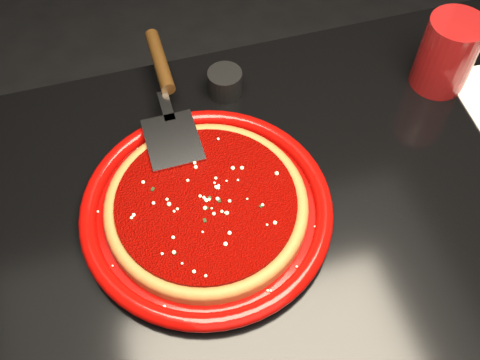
{
  "coord_description": "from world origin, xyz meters",
  "views": [
    {
      "loc": [
        -0.24,
        -0.34,
        1.44
      ],
      "look_at": [
        -0.12,
        0.1,
        0.77
      ],
      "focal_mm": 40.0,
      "sensor_mm": 36.0,
      "label": 1
    }
  ],
  "objects_px": {
    "pizza_server": "(167,95)",
    "ramekin": "(225,83)",
    "table": "(308,312)",
    "cup": "(447,54)",
    "plate": "(207,208)"
  },
  "relations": [
    {
      "from": "pizza_server",
      "to": "cup",
      "type": "bearing_deg",
      "value": -7.48
    },
    {
      "from": "plate",
      "to": "ramekin",
      "type": "height_order",
      "value": "ramekin"
    },
    {
      "from": "plate",
      "to": "ramekin",
      "type": "xyz_separation_m",
      "value": [
        0.09,
        0.23,
        0.01
      ]
    },
    {
      "from": "pizza_server",
      "to": "cup",
      "type": "distance_m",
      "value": 0.47
    },
    {
      "from": "table",
      "to": "cup",
      "type": "distance_m",
      "value": 0.56
    },
    {
      "from": "table",
      "to": "pizza_server",
      "type": "bearing_deg",
      "value": 124.51
    },
    {
      "from": "plate",
      "to": "ramekin",
      "type": "distance_m",
      "value": 0.25
    },
    {
      "from": "table",
      "to": "pizza_server",
      "type": "relative_size",
      "value": 3.45
    },
    {
      "from": "table",
      "to": "ramekin",
      "type": "height_order",
      "value": "ramekin"
    },
    {
      "from": "table",
      "to": "ramekin",
      "type": "bearing_deg",
      "value": 105.89
    },
    {
      "from": "ramekin",
      "to": "cup",
      "type": "bearing_deg",
      "value": -12.59
    },
    {
      "from": "cup",
      "to": "plate",
      "type": "bearing_deg",
      "value": -162.06
    },
    {
      "from": "table",
      "to": "plate",
      "type": "bearing_deg",
      "value": 158.89
    },
    {
      "from": "pizza_server",
      "to": "ramekin",
      "type": "bearing_deg",
      "value": 12.09
    },
    {
      "from": "plate",
      "to": "pizza_server",
      "type": "distance_m",
      "value": 0.21
    }
  ]
}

